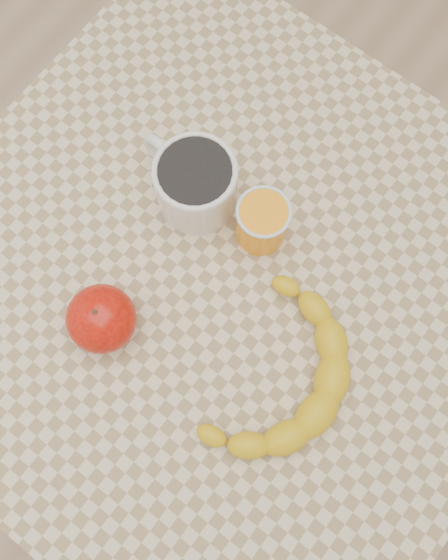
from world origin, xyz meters
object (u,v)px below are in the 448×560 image
Objects in this scene: coffee_mug at (194,182)px; apple at (101,319)px; table at (224,299)px; orange_juice_glass at (262,222)px; banana at (279,379)px.

coffee_mug reaches higher than apple.
table is 0.20m from apple.
banana is (0.13, -0.14, -0.02)m from orange_juice_glass.
banana reaches higher than table.
orange_juice_glass is at bearing 69.56° from apple.
orange_juice_glass is 0.77× the size of apple.
coffee_mug is 0.27m from banana.
apple is at bearing -161.15° from banana.
coffee_mug is at bearing 149.90° from banana.
apple is (-0.09, -0.13, 0.13)m from table.
coffee_mug reaches higher than banana.
orange_juice_glass is (-0.00, 0.09, 0.13)m from table.
table is 5.16× the size of coffee_mug.
coffee_mug is 0.55× the size of banana.
coffee_mug is at bearing 144.64° from table.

